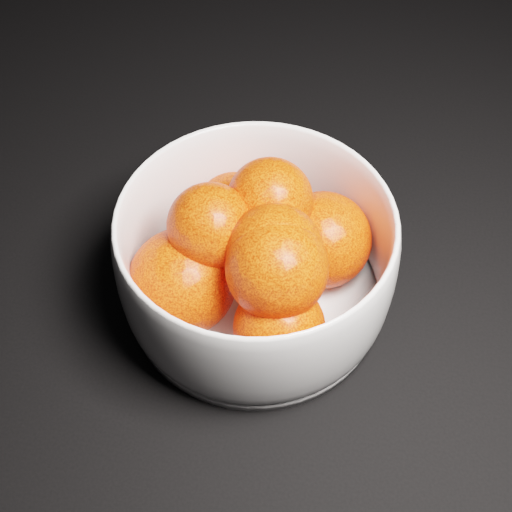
# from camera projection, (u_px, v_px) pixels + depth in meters

# --- Properties ---
(bowl) EXTENTS (0.19, 0.19, 0.09)m
(bowl) POSITION_uv_depth(u_px,v_px,m) (256.00, 260.00, 0.49)
(bowl) COLOR white
(bowl) RESTS_ON ground
(orange_pile) EXTENTS (0.16, 0.15, 0.11)m
(orange_pile) POSITION_uv_depth(u_px,v_px,m) (255.00, 254.00, 0.47)
(orange_pile) COLOR #FF380A
(orange_pile) RESTS_ON bowl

